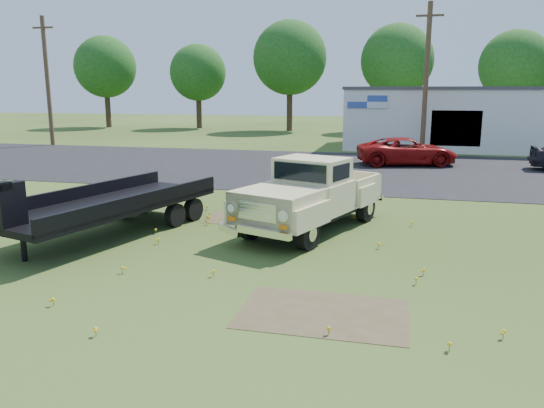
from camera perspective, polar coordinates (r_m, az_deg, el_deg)
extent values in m
plane|color=#2E4014|center=(12.79, 0.77, -5.75)|extent=(140.00, 140.00, 0.00)
cube|color=black|center=(27.29, 7.83, 3.76)|extent=(90.00, 14.00, 0.02)
cube|color=#4A4027|center=(9.77, 5.52, -11.63)|extent=(3.00, 2.00, 0.01)
cube|color=#4A4027|center=(16.54, -3.28, -1.61)|extent=(2.20, 1.60, 0.01)
cube|color=silver|center=(39.05, 18.69, 8.70)|extent=(14.00, 8.00, 4.00)
cube|color=#3F3F44|center=(39.01, 18.90, 11.70)|extent=(14.20, 8.20, 0.20)
cube|color=black|center=(35.15, 19.17, 7.69)|extent=(3.00, 0.10, 2.20)
cube|color=silver|center=(34.89, 10.20, 10.77)|extent=(2.50, 0.08, 0.80)
cylinder|color=#44301F|center=(41.92, -23.00, 12.00)|extent=(0.30, 0.30, 9.00)
cube|color=#44301F|center=(42.14, -23.43, 17.02)|extent=(1.60, 0.12, 0.12)
cylinder|color=#44301F|center=(33.90, 16.24, 12.65)|extent=(0.30, 0.30, 9.00)
cube|color=#44301F|center=(34.16, 16.62, 18.86)|extent=(1.60, 0.12, 0.12)
cylinder|color=#392A19|center=(60.31, -17.22, 9.60)|extent=(0.56, 0.56, 3.60)
sphere|color=#164A15|center=(60.32, -17.50, 13.89)|extent=(6.40, 6.40, 6.40)
cylinder|color=#392A19|center=(56.82, -7.85, 9.72)|extent=(0.56, 0.56, 3.24)
sphere|color=#164A15|center=(56.80, -7.97, 13.82)|extent=(5.76, 5.76, 5.76)
cylinder|color=#392A19|center=(52.51, 1.90, 10.03)|extent=(0.56, 0.56, 3.96)
sphere|color=#164A15|center=(52.56, 1.94, 15.45)|extent=(7.04, 7.04, 7.04)
cylinder|color=#392A19|center=(52.41, 13.05, 9.62)|extent=(0.56, 0.56, 3.78)
sphere|color=#164A15|center=(52.44, 13.30, 14.81)|extent=(6.72, 6.72, 6.72)
cylinder|color=#392A19|center=(51.76, 24.27, 8.65)|extent=(0.56, 0.56, 3.42)
sphere|color=#164A15|center=(51.75, 24.69, 13.38)|extent=(6.08, 6.08, 6.08)
imported|color=maroon|center=(29.22, 14.32, 5.48)|extent=(5.64, 3.62, 1.45)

